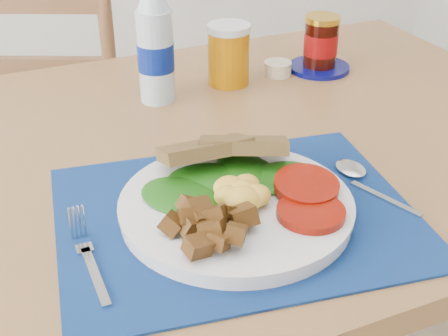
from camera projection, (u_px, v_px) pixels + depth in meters
name	position (u px, v px, depth m)	size (l,w,h in m)	color
table	(190.00, 191.00, 1.05)	(1.40, 0.90, 0.75)	brown
chair_far	(58.00, 99.00, 1.67)	(0.52, 0.51, 1.08)	brown
placemat	(236.00, 215.00, 0.84)	(0.47, 0.37, 0.00)	black
breakfast_plate	(233.00, 203.00, 0.82)	(0.31, 0.31, 0.08)	silver
fork	(88.00, 258.00, 0.75)	(0.02, 0.16, 0.00)	#B2B5BA
spoon	(361.00, 179.00, 0.91)	(0.05, 0.17, 0.01)	#B2B5BA
water_bottle	(155.00, 48.00, 1.12)	(0.07, 0.07, 0.23)	#ADBFCC
juice_glass	(229.00, 56.00, 1.22)	(0.08, 0.08, 0.11)	#B36804
ramekin	(278.00, 69.00, 1.27)	(0.06, 0.06, 0.03)	#C4B990
jam_on_saucer	(321.00, 46.00, 1.28)	(0.13, 0.13, 0.11)	#050856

